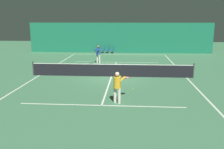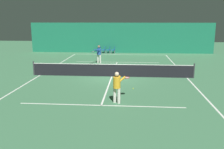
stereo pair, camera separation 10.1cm
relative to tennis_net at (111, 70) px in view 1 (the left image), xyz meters
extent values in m
plane|color=#3D704C|center=(0.00, 0.00, -0.51)|extent=(60.00, 60.00, 0.00)
cube|color=#196B4C|center=(0.00, 13.56, 1.37)|extent=(23.00, 0.12, 3.76)
cube|color=silver|center=(0.00, 11.90, -0.51)|extent=(11.00, 0.10, 0.00)
cube|color=silver|center=(0.00, 6.40, -0.51)|extent=(8.25, 0.10, 0.00)
cube|color=silver|center=(0.00, -6.40, -0.51)|extent=(8.25, 0.10, 0.00)
cube|color=silver|center=(-5.50, 0.00, -0.51)|extent=(0.10, 23.80, 0.00)
cube|color=silver|center=(5.50, 0.00, -0.51)|extent=(0.10, 23.80, 0.00)
cube|color=silver|center=(0.00, 0.00, -0.51)|extent=(0.10, 12.80, 0.00)
cube|color=black|center=(0.00, 0.00, -0.04)|extent=(11.90, 0.02, 0.95)
cube|color=white|center=(0.00, 0.00, 0.41)|extent=(11.90, 0.02, 0.05)
cylinder|color=#333338|center=(-5.95, 0.00, 0.02)|extent=(0.10, 0.10, 1.07)
cylinder|color=#333338|center=(5.95, 0.00, 0.02)|extent=(0.10, 0.10, 1.07)
cylinder|color=beige|center=(0.63, -5.90, -0.12)|extent=(0.21, 0.21, 0.79)
cylinder|color=beige|center=(0.85, -6.03, -0.12)|extent=(0.21, 0.21, 0.79)
cylinder|color=gold|center=(0.74, -5.97, 0.57)|extent=(0.50, 0.50, 0.57)
sphere|color=beige|center=(0.74, -5.97, 1.00)|extent=(0.22, 0.22, 0.22)
cylinder|color=gold|center=(0.74, -5.67, 0.70)|extent=(0.35, 0.52, 0.23)
cylinder|color=gold|center=(1.00, -5.81, 0.70)|extent=(0.35, 0.52, 0.23)
cylinder|color=black|center=(1.07, -5.38, 0.63)|extent=(0.17, 0.28, 0.03)
torus|color=red|center=(1.21, -5.11, 0.63)|extent=(0.45, 0.45, 0.03)
cylinder|color=silver|center=(1.21, -5.11, 0.63)|extent=(0.37, 0.37, 0.00)
cylinder|color=beige|center=(-1.59, 5.64, -0.09)|extent=(0.22, 0.22, 0.85)
cylinder|color=beige|center=(-1.83, 5.76, -0.09)|extent=(0.22, 0.22, 0.85)
cylinder|color=#234C99|center=(-1.71, 5.70, 0.64)|extent=(0.53, 0.53, 0.61)
sphere|color=#936B4C|center=(-1.71, 5.70, 1.10)|extent=(0.23, 0.23, 0.23)
cylinder|color=#234C99|center=(-1.68, 5.38, 0.78)|extent=(0.34, 0.57, 0.25)
cylinder|color=#234C99|center=(-1.97, 5.52, 0.78)|extent=(0.34, 0.57, 0.25)
cylinder|color=black|center=(-2.01, 5.06, 0.71)|extent=(0.16, 0.29, 0.03)
torus|color=black|center=(-2.15, 4.79, 0.71)|extent=(0.44, 0.44, 0.03)
cylinder|color=silver|center=(-2.15, 4.79, 0.71)|extent=(0.37, 0.37, 0.00)
cylinder|color=#99999E|center=(-2.92, 13.20, -0.32)|extent=(0.03, 0.03, 0.39)
cylinder|color=#99999E|center=(-2.92, 12.82, -0.32)|extent=(0.03, 0.03, 0.39)
cylinder|color=#99999E|center=(-2.54, 13.20, -0.32)|extent=(0.03, 0.03, 0.39)
cylinder|color=#99999E|center=(-2.54, 12.82, -0.32)|extent=(0.03, 0.03, 0.39)
cube|color=#19479E|center=(-2.73, 13.01, -0.10)|extent=(0.44, 0.44, 0.05)
cube|color=#19479E|center=(-2.53, 13.01, 0.13)|extent=(0.04, 0.44, 0.40)
cylinder|color=#99999E|center=(-2.31, 13.20, -0.32)|extent=(0.03, 0.03, 0.39)
cylinder|color=#99999E|center=(-2.31, 12.82, -0.32)|extent=(0.03, 0.03, 0.39)
cylinder|color=#99999E|center=(-1.93, 13.20, -0.32)|extent=(0.03, 0.03, 0.39)
cylinder|color=#99999E|center=(-1.93, 12.82, -0.32)|extent=(0.03, 0.03, 0.39)
cube|color=#19479E|center=(-2.12, 13.01, -0.10)|extent=(0.44, 0.44, 0.05)
cube|color=#19479E|center=(-1.92, 13.01, 0.13)|extent=(0.04, 0.44, 0.40)
cylinder|color=#99999E|center=(-1.70, 13.20, -0.32)|extent=(0.03, 0.03, 0.39)
cylinder|color=#99999E|center=(-1.70, 12.82, -0.32)|extent=(0.03, 0.03, 0.39)
cylinder|color=#99999E|center=(-1.32, 13.20, -0.32)|extent=(0.03, 0.03, 0.39)
cylinder|color=#99999E|center=(-1.32, 12.82, -0.32)|extent=(0.03, 0.03, 0.39)
cube|color=#19479E|center=(-1.51, 13.01, -0.10)|extent=(0.44, 0.44, 0.05)
cube|color=#19479E|center=(-1.31, 13.01, 0.13)|extent=(0.04, 0.44, 0.40)
cylinder|color=#99999E|center=(-1.09, 13.20, -0.32)|extent=(0.03, 0.03, 0.39)
cylinder|color=#99999E|center=(-1.09, 12.82, -0.32)|extent=(0.03, 0.03, 0.39)
cylinder|color=#99999E|center=(-0.71, 13.20, -0.32)|extent=(0.03, 0.03, 0.39)
cylinder|color=#99999E|center=(-0.71, 12.82, -0.32)|extent=(0.03, 0.03, 0.39)
cube|color=#19479E|center=(-0.90, 13.01, -0.10)|extent=(0.44, 0.44, 0.05)
cube|color=#19479E|center=(-0.70, 13.01, 0.13)|extent=(0.04, 0.44, 0.40)
sphere|color=#D1DB33|center=(1.58, -3.30, -0.48)|extent=(0.07, 0.07, 0.07)
camera|label=1|loc=(1.38, -18.04, 3.65)|focal=40.00mm
camera|label=2|loc=(1.48, -18.03, 3.65)|focal=40.00mm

